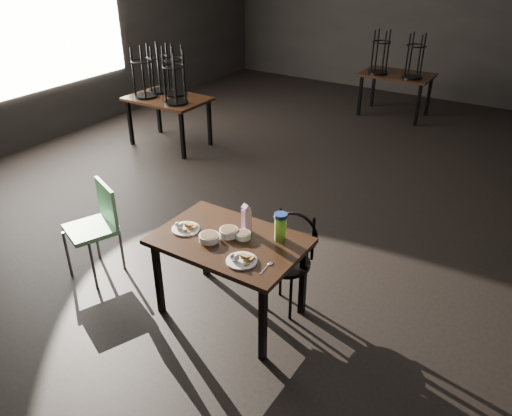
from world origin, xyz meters
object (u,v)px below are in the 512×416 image
Objects in this scene: water_bottle at (280,226)px; juice_carton at (246,219)px; school_chair at (97,222)px; main_table at (230,247)px; bentwood_chair at (290,254)px.

juice_carton is at bearing -173.72° from water_bottle.
juice_carton is at bearing 35.63° from school_chair.
bentwood_chair reaches higher than main_table.
main_table is at bearing 28.66° from school_chair.
school_chair is at bearing -166.68° from juice_carton.
school_chair is (-1.75, -0.38, -0.32)m from water_bottle.
water_bottle is at bearing -96.29° from bentwood_chair.
school_chair is at bearing -173.65° from main_table.
school_chair reaches higher than main_table.
bentwood_chair is (0.01, 0.16, -0.35)m from water_bottle.
juice_carton is 1.52m from school_chair.
school_chair reaches higher than bentwood_chair.
water_bottle is 0.39m from bentwood_chair.
main_table is at bearing -147.53° from water_bottle.
water_bottle is at bearing 6.28° from juice_carton.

